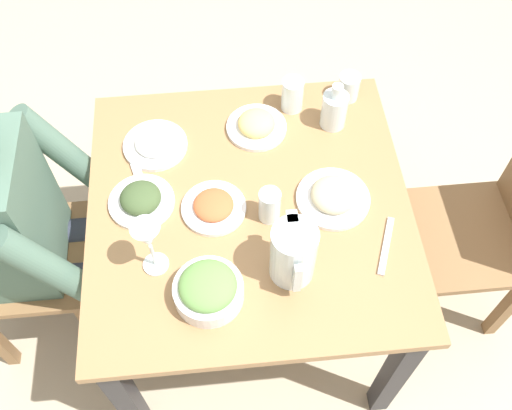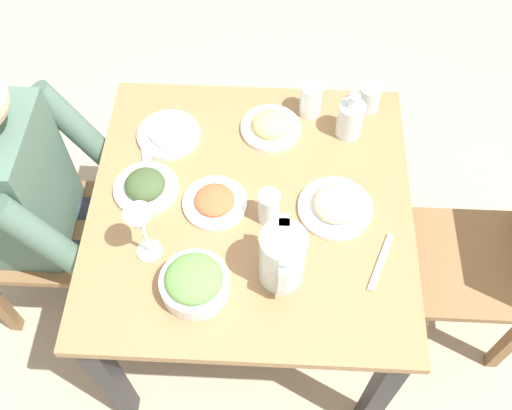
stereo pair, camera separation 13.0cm
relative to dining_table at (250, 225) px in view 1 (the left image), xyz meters
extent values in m
plane|color=tan|center=(0.00, 0.00, -0.60)|extent=(8.00, 8.00, 0.00)
cube|color=#997047|center=(0.00, 0.00, 0.10)|extent=(0.93, 0.93, 0.03)
cube|color=#232328|center=(-0.41, -0.41, -0.26)|extent=(0.06, 0.06, 0.69)
cube|color=#232328|center=(0.41, -0.41, -0.26)|extent=(0.06, 0.06, 0.69)
cube|color=#232328|center=(-0.41, 0.41, -0.26)|extent=(0.06, 0.06, 0.69)
cube|color=#232328|center=(0.41, 0.41, -0.26)|extent=(0.06, 0.06, 0.69)
cube|color=olive|center=(-0.21, -0.89, -0.39)|extent=(0.04, 0.04, 0.43)
cube|color=olive|center=(-0.21, -0.55, -0.39)|extent=(0.04, 0.04, 0.43)
cube|color=olive|center=(0.13, -0.55, -0.39)|extent=(0.04, 0.04, 0.43)
cube|color=olive|center=(-0.04, -0.72, -0.16)|extent=(0.40, 0.40, 0.03)
cube|color=olive|center=(0.19, 0.89, -0.39)|extent=(0.04, 0.04, 0.43)
cube|color=olive|center=(-0.15, 0.89, -0.39)|extent=(0.04, 0.04, 0.43)
cube|color=olive|center=(0.19, 0.55, -0.39)|extent=(0.04, 0.04, 0.43)
cube|color=olive|center=(-0.15, 0.55, -0.39)|extent=(0.04, 0.04, 0.43)
cube|color=olive|center=(0.02, 0.72, -0.16)|extent=(0.40, 0.40, 0.03)
cube|color=#4C6B5B|center=(-0.04, -0.69, 0.10)|extent=(0.32, 0.20, 0.50)
cylinder|color=#2D3342|center=(-0.12, -0.50, -0.18)|extent=(0.11, 0.38, 0.11)
cylinder|color=#2D3342|center=(-0.12, -0.31, -0.37)|extent=(0.10, 0.10, 0.46)
cylinder|color=#4C6B5B|center=(-0.24, -0.55, 0.13)|extent=(0.08, 0.23, 0.37)
cylinder|color=#2D3342|center=(0.05, -0.50, -0.18)|extent=(0.11, 0.38, 0.11)
cylinder|color=#2D3342|center=(0.05, -0.31, -0.37)|extent=(0.10, 0.10, 0.46)
cylinder|color=#4C6B5B|center=(0.16, -0.55, 0.13)|extent=(0.08, 0.23, 0.37)
cylinder|color=silver|center=(0.22, 0.09, 0.21)|extent=(0.12, 0.12, 0.19)
cube|color=silver|center=(0.30, 0.09, 0.22)|extent=(0.02, 0.02, 0.11)
cube|color=silver|center=(0.17, 0.09, 0.29)|extent=(0.04, 0.03, 0.02)
cylinder|color=white|center=(0.28, -0.13, 0.14)|extent=(0.18, 0.18, 0.05)
ellipsoid|color=#608E47|center=(0.28, -0.13, 0.18)|extent=(0.15, 0.15, 0.06)
cylinder|color=white|center=(0.01, 0.24, 0.12)|extent=(0.21, 0.21, 0.01)
ellipsoid|color=#B7AD89|center=(0.01, 0.24, 0.14)|extent=(0.13, 0.13, 0.06)
cylinder|color=white|center=(0.01, -0.10, 0.12)|extent=(0.19, 0.19, 0.01)
ellipsoid|color=#CC5B33|center=(0.01, -0.10, 0.14)|extent=(0.12, 0.12, 0.04)
cylinder|color=white|center=(-0.24, -0.27, 0.12)|extent=(0.20, 0.20, 0.01)
ellipsoid|color=white|center=(-0.24, -0.27, 0.14)|extent=(0.12, 0.12, 0.04)
cylinder|color=white|center=(-0.03, -0.31, 0.12)|extent=(0.19, 0.19, 0.01)
ellipsoid|color=#3D512D|center=(-0.03, -0.31, 0.14)|extent=(0.12, 0.12, 0.06)
cylinder|color=white|center=(-0.28, 0.05, 0.12)|extent=(0.19, 0.19, 0.01)
ellipsoid|color=#E0C670|center=(-0.28, 0.05, 0.14)|extent=(0.12, 0.12, 0.06)
cylinder|color=silver|center=(-0.36, 0.17, 0.17)|extent=(0.07, 0.07, 0.11)
cylinder|color=silver|center=(-0.39, 0.36, 0.16)|extent=(0.07, 0.07, 0.09)
cylinder|color=silver|center=(0.04, 0.05, 0.17)|extent=(0.06, 0.06, 0.11)
cylinder|color=silver|center=(0.17, -0.27, 0.12)|extent=(0.07, 0.07, 0.01)
cylinder|color=silver|center=(0.17, -0.27, 0.17)|extent=(0.01, 0.01, 0.10)
cone|color=silver|center=(0.17, -0.27, 0.26)|extent=(0.08, 0.08, 0.09)
cylinder|color=silver|center=(-0.28, 0.29, 0.17)|extent=(0.08, 0.08, 0.12)
cylinder|color=#993333|center=(-0.28, 0.29, 0.15)|extent=(0.07, 0.07, 0.07)
cylinder|color=silver|center=(-0.28, 0.29, 0.26)|extent=(0.03, 0.03, 0.04)
cube|color=silver|center=(-0.16, -0.33, 0.12)|extent=(0.17, 0.07, 0.01)
cube|color=silver|center=(0.17, 0.36, 0.12)|extent=(0.18, 0.08, 0.01)
camera|label=1|loc=(0.92, -0.07, 1.53)|focal=41.09mm
camera|label=2|loc=(0.93, 0.06, 1.53)|focal=41.09mm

